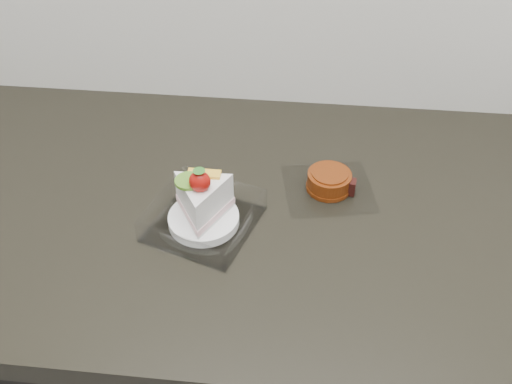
# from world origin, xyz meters

# --- Properties ---
(counter) EXTENTS (2.04, 0.64, 0.90)m
(counter) POSITION_xyz_m (0.00, 1.69, 0.45)
(counter) COLOR black
(counter) RESTS_ON ground
(cake_tray) EXTENTS (0.19, 0.19, 0.12)m
(cake_tray) POSITION_xyz_m (-0.18, 1.64, 0.93)
(cake_tray) COLOR white
(cake_tray) RESTS_ON counter
(mooncake_wrap) EXTENTS (0.17, 0.16, 0.03)m
(mooncake_wrap) POSITION_xyz_m (0.01, 1.74, 0.91)
(mooncake_wrap) COLOR white
(mooncake_wrap) RESTS_ON counter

